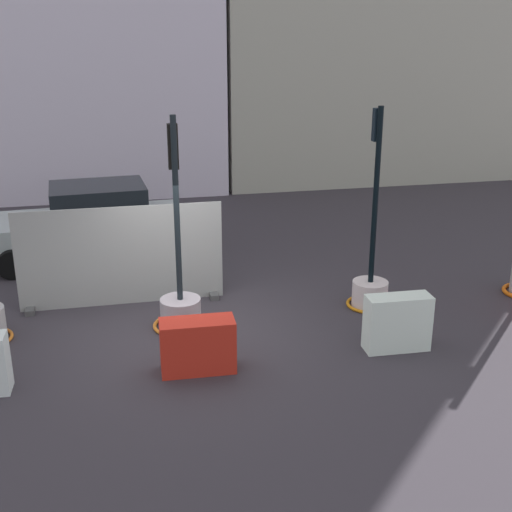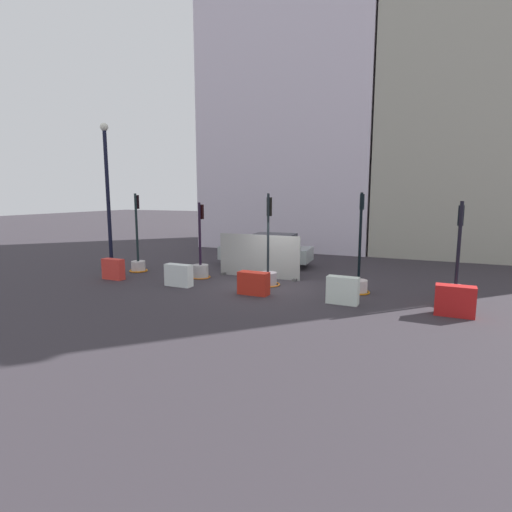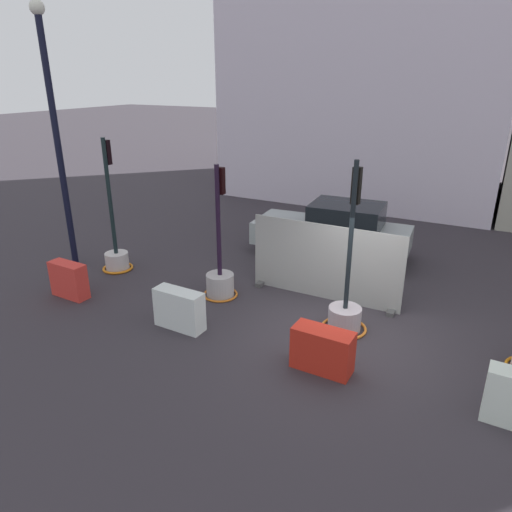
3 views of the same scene
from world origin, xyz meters
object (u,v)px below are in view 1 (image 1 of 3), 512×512
traffic_light_2 (180,297)px  construction_barrier_3 (397,323)px  construction_barrier_2 (198,346)px  traffic_light_3 (371,278)px  car_silver_hatchback (85,223)px

traffic_light_2 → construction_barrier_3: 3.64m
construction_barrier_2 → traffic_light_2: bearing=93.1°
construction_barrier_2 → construction_barrier_3: 3.20m
traffic_light_3 → construction_barrier_2: 3.84m
traffic_light_3 → construction_barrier_2: bearing=-152.9°
traffic_light_3 → car_silver_hatchback: 6.49m
traffic_light_2 → construction_barrier_2: 1.61m
traffic_light_3 → construction_barrier_3: (-0.22, -1.73, -0.09)m
traffic_light_2 → construction_barrier_3: (3.28, -1.57, -0.08)m
traffic_light_3 → car_silver_hatchback: bearing=142.6°
construction_barrier_2 → car_silver_hatchback: size_ratio=0.24×
car_silver_hatchback → construction_barrier_2: bearing=-73.0°
construction_barrier_2 → car_silver_hatchback: car_silver_hatchback is taller
car_silver_hatchback → traffic_light_3: bearing=-37.4°
construction_barrier_2 → construction_barrier_3: construction_barrier_3 is taller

